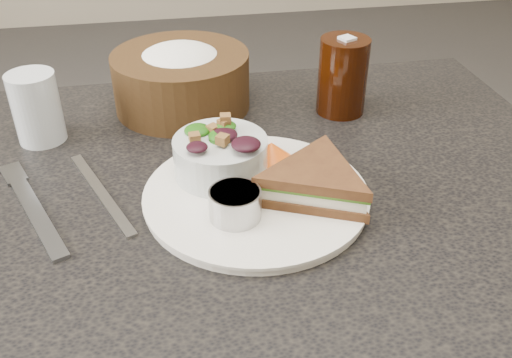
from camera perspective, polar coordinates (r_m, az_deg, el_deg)
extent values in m
cylinder|color=silver|center=(0.68, 0.00, -1.70)|extent=(0.26, 0.26, 0.01)
cylinder|color=#A6A6A7|center=(0.63, -2.10, -2.55)|extent=(0.08, 0.08, 0.04)
cone|color=#FF6112|center=(0.73, 1.54, 2.75)|extent=(0.08, 0.08, 0.03)
cube|color=gray|center=(0.71, -21.21, -3.11)|extent=(0.09, 0.19, 0.01)
cube|color=#A6A6A7|center=(0.72, -15.21, -1.34)|extent=(0.09, 0.19, 0.00)
cylinder|color=silver|center=(0.84, -21.10, 6.67)|extent=(0.07, 0.07, 0.10)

